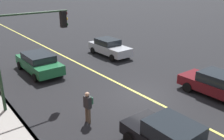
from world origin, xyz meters
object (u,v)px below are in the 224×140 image
at_px(car_green, 39,63).
at_px(car_black, 169,138).
at_px(car_maroon, 220,85).
at_px(traffic_light_mast, 27,40).
at_px(car_silver, 109,47).
at_px(pedestrian_with_backpack, 88,105).

relative_size(car_green, car_black, 1.24).
relative_size(car_maroon, car_black, 1.25).
relative_size(car_maroon, traffic_light_mast, 0.92).
height_order(car_silver, pedestrian_with_backpack, pedestrian_with_backpack).
xyz_separation_m(car_maroon, traffic_light_mast, (5.82, 8.87, 2.88)).
bearing_deg(car_silver, pedestrian_with_backpack, 137.53).
distance_m(car_black, traffic_light_mast, 8.25).
bearing_deg(car_black, pedestrian_with_backpack, 17.57).
distance_m(car_silver, traffic_light_mast, 10.43).
xyz_separation_m(car_green, car_silver, (0.26, -6.71, -0.00)).
distance_m(car_green, pedestrian_with_backpack, 7.96).
bearing_deg(pedestrian_with_backpack, car_black, -162.43).
bearing_deg(car_silver, traffic_light_mast, 118.36).
height_order(car_maroon, pedestrian_with_backpack, pedestrian_with_backpack).
bearing_deg(car_green, traffic_light_mast, 154.79).
xyz_separation_m(car_green, car_maroon, (-10.33, -6.74, -0.04)).
bearing_deg(traffic_light_mast, pedestrian_with_backpack, -158.50).
relative_size(car_silver, traffic_light_mast, 0.85).
relative_size(car_silver, car_maroon, 0.92).
xyz_separation_m(car_maroon, car_black, (-1.47, 6.29, 0.03)).
bearing_deg(car_silver, car_green, 92.19).
bearing_deg(car_maroon, traffic_light_mast, 56.70).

